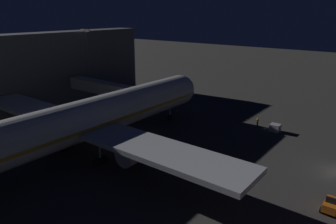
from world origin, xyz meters
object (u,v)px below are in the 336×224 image
object	(u,v)px
jet_bridge	(111,90)
baggage_container_near_belt	(275,128)
traffic_cone_nose_port	(193,114)
airliner_at_gate	(80,122)
ground_crew_marshaller_fwd	(258,121)
apron_floodlight_mast	(87,60)
traffic_cone_nose_starboard	(177,111)
baggage_tug_lead	(331,205)

from	to	relation	value
jet_bridge	baggage_container_near_belt	distance (m)	34.00
baggage_container_near_belt	traffic_cone_nose_port	world-z (taller)	baggage_container_near_belt
airliner_at_gate	ground_crew_marshaller_fwd	size ratio (longest dim) A/B	33.12
ground_crew_marshaller_fwd	apron_floodlight_mast	bearing A→B (deg)	10.87
apron_floodlight_mast	jet_bridge	bearing A→B (deg)	159.52
baggage_container_near_belt	traffic_cone_nose_starboard	xyz separation A→B (m)	(21.78, 1.62, -0.43)
airliner_at_gate	traffic_cone_nose_port	world-z (taller)	airliner_at_gate
jet_bridge	ground_crew_marshaller_fwd	world-z (taller)	jet_bridge
airliner_at_gate	baggage_container_near_belt	bearing A→B (deg)	-123.72
jet_bridge	baggage_tug_lead	bearing A→B (deg)	169.30
jet_bridge	baggage_tug_lead	xyz separation A→B (m)	(-45.29, 8.56, -5.07)
baggage_tug_lead	airliner_at_gate	bearing A→B (deg)	13.92
baggage_tug_lead	baggage_container_near_belt	xyz separation A→B (m)	(14.07, -20.99, -0.08)
traffic_cone_nose_port	airliner_at_gate	bearing A→B (deg)	85.46
airliner_at_gate	traffic_cone_nose_starboard	world-z (taller)	airliner_at_gate
baggage_tug_lead	baggage_container_near_belt	bearing A→B (deg)	-56.16
apron_floodlight_mast	ground_crew_marshaller_fwd	distance (m)	43.09
jet_bridge	airliner_at_gate	bearing A→B (deg)	124.57
ground_crew_marshaller_fwd	traffic_cone_nose_port	size ratio (longest dim) A/B	3.22
traffic_cone_nose_starboard	baggage_container_near_belt	bearing A→B (deg)	-175.74
jet_bridge	apron_floodlight_mast	bearing A→B (deg)	-20.48
baggage_tug_lead	traffic_cone_nose_port	distance (m)	36.94
baggage_tug_lead	traffic_cone_nose_starboard	distance (m)	40.75
jet_bridge	baggage_container_near_belt	world-z (taller)	jet_bridge
ground_crew_marshaller_fwd	jet_bridge	bearing A→B (deg)	25.52
baggage_tug_lead	ground_crew_marshaller_fwd	xyz separation A→B (m)	(17.83, -21.67, 0.19)
traffic_cone_nose_port	traffic_cone_nose_starboard	xyz separation A→B (m)	(4.40, 0.00, 0.00)
traffic_cone_nose_port	traffic_cone_nose_starboard	world-z (taller)	same
airliner_at_gate	traffic_cone_nose_port	xyz separation A→B (m)	(-2.20, -27.71, -5.47)
airliner_at_gate	baggage_container_near_belt	xyz separation A→B (m)	(-19.58, -29.33, -5.04)
ground_crew_marshaller_fwd	traffic_cone_nose_port	world-z (taller)	ground_crew_marshaller_fwd
jet_bridge	apron_floodlight_mast	size ratio (longest dim) A/B	1.23
traffic_cone_nose_port	jet_bridge	bearing A→B (deg)	38.01
jet_bridge	ground_crew_marshaller_fwd	bearing A→B (deg)	-154.48
traffic_cone_nose_port	baggage_tug_lead	bearing A→B (deg)	148.37
traffic_cone_nose_port	traffic_cone_nose_starboard	bearing A→B (deg)	0.00
ground_crew_marshaller_fwd	traffic_cone_nose_port	bearing A→B (deg)	9.55
airliner_at_gate	ground_crew_marshaller_fwd	bearing A→B (deg)	-117.81
baggage_container_near_belt	traffic_cone_nose_starboard	size ratio (longest dim) A/B	3.26
traffic_cone_nose_starboard	traffic_cone_nose_port	bearing A→B (deg)	180.00
airliner_at_gate	apron_floodlight_mast	xyz separation A→B (m)	(25.50, -22.07, 4.50)
traffic_cone_nose_starboard	ground_crew_marshaller_fwd	bearing A→B (deg)	-172.75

